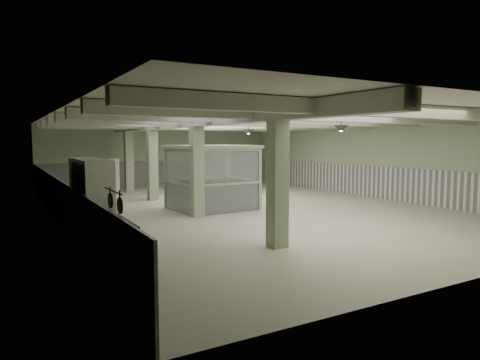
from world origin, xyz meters
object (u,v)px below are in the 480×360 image
prep_counter (93,228)px  filing_cabinet (243,192)px  guard_booth (212,166)px  walkin_cooler (92,204)px

prep_counter → filing_cabinet: 8.13m
prep_counter → guard_booth: guard_booth is taller
guard_booth → filing_cabinet: size_ratio=2.95×
walkin_cooler → guard_booth: guard_booth is taller
prep_counter → guard_booth: (5.26, 3.85, 1.26)m
prep_counter → walkin_cooler: size_ratio=2.13×
filing_cabinet → walkin_cooler: bearing=-146.3°
prep_counter → guard_booth: bearing=36.1°
guard_booth → filing_cabinet: (1.66, 0.42, -1.16)m
walkin_cooler → filing_cabinet: (7.01, 4.73, -0.60)m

